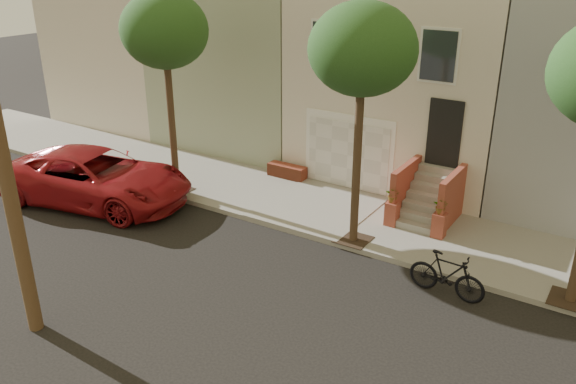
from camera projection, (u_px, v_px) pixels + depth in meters
The scene contains 7 objects.
ground at pixel (238, 300), 13.42m from camera, with size 90.00×90.00×0.00m, color black.
sidewalk at pixel (345, 215), 17.54m from camera, with size 40.00×3.70×0.15m, color gray.
house_row at pixel (425, 66), 20.68m from camera, with size 33.10×11.70×7.00m.
tree_left at pixel (164, 32), 17.16m from camera, with size 2.70×2.57×6.30m.
tree_mid at pixel (362, 51), 13.91m from camera, with size 2.70×2.57×6.30m.
pickup_truck at pixel (96, 177), 18.28m from camera, with size 2.84×6.15×1.71m, color maroon.
motorcycle at pixel (447, 275), 13.40m from camera, with size 0.51×1.82×1.09m, color black.
Camera 1 is at (7.15, -8.96, 7.51)m, focal length 36.08 mm.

